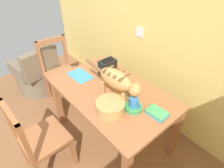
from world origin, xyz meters
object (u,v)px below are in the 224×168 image
at_px(book_stack, 157,113).
at_px(wooden_chair_near, 60,73).
at_px(cat, 118,81).
at_px(saucer_bowl, 133,107).
at_px(toaster, 108,67).
at_px(wooden_chair_far, 40,139).
at_px(wicker_basket, 110,107).
at_px(dining_table, 112,98).
at_px(magazine, 80,75).
at_px(wicker_armchair, 37,76).
at_px(coffee_mug, 134,103).

height_order(book_stack, wooden_chair_near, wooden_chair_near).
distance_m(cat, saucer_bowl, 0.29).
relative_size(saucer_bowl, toaster, 0.86).
xyz_separation_m(wooden_chair_near, wooden_chair_far, (0.91, -0.72, 0.00)).
distance_m(wicker_basket, wooden_chair_far, 0.77).
relative_size(dining_table, cat, 1.92).
distance_m(magazine, wicker_armchair, 1.13).
bearing_deg(wicker_basket, wooden_chair_far, -120.14).
bearing_deg(toaster, saucer_bowl, -18.11).
bearing_deg(toaster, book_stack, -6.33).
relative_size(coffee_mug, wicker_armchair, 0.17).
bearing_deg(wooden_chair_far, wicker_armchair, 157.23).
distance_m(wooden_chair_near, wooden_chair_far, 1.16).
xyz_separation_m(coffee_mug, wooden_chair_far, (-0.48, -0.79, -0.34)).
distance_m(coffee_mug, wicker_armchair, 1.92).
distance_m(saucer_bowl, wicker_basket, 0.22).
relative_size(coffee_mug, wicker_basket, 0.49).
relative_size(magazine, wooden_chair_far, 0.32).
relative_size(dining_table, coffee_mug, 10.19).
relative_size(cat, coffee_mug, 5.30).
height_order(magazine, wicker_armchair, wicker_armchair).
height_order(wicker_basket, wooden_chair_far, wooden_chair_far).
distance_m(magazine, wooden_chair_near, 0.64).
xyz_separation_m(magazine, wooden_chair_far, (0.32, -0.71, -0.26)).
bearing_deg(coffee_mug, dining_table, 177.51).
bearing_deg(magazine, saucer_bowl, 3.77).
xyz_separation_m(magazine, wicker_armchair, (-1.02, -0.20, -0.45)).
bearing_deg(toaster, coffee_mug, -18.01).
bearing_deg(coffee_mug, toaster, 161.99).
distance_m(saucer_bowl, book_stack, 0.22).
bearing_deg(wicker_armchair, saucer_bowl, -90.17).
bearing_deg(cat, book_stack, 103.10).
xyz_separation_m(cat, magazine, (-0.59, -0.05, -0.23)).
bearing_deg(wicker_basket, wooden_chair_near, 174.80).
relative_size(dining_table, wicker_basket, 4.97).
height_order(dining_table, cat, cat).
bearing_deg(dining_table, wooden_chair_far, -100.09).
distance_m(dining_table, cat, 0.34).
xyz_separation_m(dining_table, wooden_chair_near, (-1.05, -0.08, -0.17)).
distance_m(saucer_bowl, toaster, 0.67).
bearing_deg(cat, wooden_chair_near, -93.85).
height_order(wicker_basket, wicker_armchair, wicker_basket).
distance_m(dining_table, magazine, 0.48).
relative_size(cat, wooden_chair_near, 0.74).
bearing_deg(wooden_chair_far, cat, 68.82).
height_order(dining_table, toaster, toaster).
bearing_deg(coffee_mug, wooden_chair_near, -177.13).
distance_m(book_stack, wicker_armchair, 2.10).
relative_size(dining_table, book_stack, 6.70).
bearing_deg(wooden_chair_far, book_stack, 51.78).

